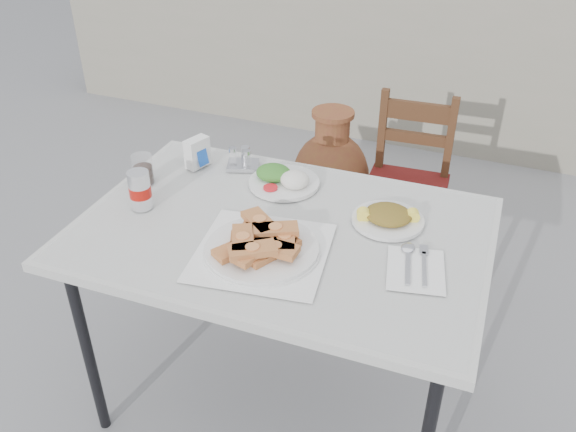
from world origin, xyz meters
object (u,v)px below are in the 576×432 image
at_px(salad_chopped_plate, 388,217).
at_px(chair, 407,184).
at_px(pide_plate, 262,242).
at_px(salad_rice_plate, 283,179).
at_px(soda_can, 140,190).
at_px(cola_glass, 143,171).
at_px(condiment_caddy, 242,160).
at_px(terracotta_urn, 330,179).
at_px(cafe_table, 282,241).
at_px(napkin_holder, 197,153).

height_order(salad_chopped_plate, chair, chair).
distance_m(pide_plate, salad_rice_plate, 0.43).
bearing_deg(salad_rice_plate, soda_can, -140.17).
distance_m(cola_glass, condiment_caddy, 0.38).
xyz_separation_m(condiment_caddy, terracotta_urn, (0.09, 0.86, -0.52)).
bearing_deg(pide_plate, salad_rice_plate, 103.50).
bearing_deg(pide_plate, cafe_table, 89.28).
xyz_separation_m(cola_glass, terracotta_urn, (0.38, 1.10, -0.53)).
relative_size(salad_rice_plate, soda_can, 1.92).
bearing_deg(terracotta_urn, salad_chopped_plate, -62.57).
xyz_separation_m(salad_chopped_plate, chair, (-0.11, 0.93, -0.39)).
distance_m(cafe_table, condiment_caddy, 0.46).
bearing_deg(cola_glass, chair, 51.44).
bearing_deg(pide_plate, chair, 80.15).
bearing_deg(soda_can, chair, 58.34).
bearing_deg(napkin_holder, cafe_table, -12.68).
distance_m(cafe_table, napkin_holder, 0.56).
relative_size(condiment_caddy, chair, 0.17).
distance_m(cafe_table, pide_plate, 0.18).
bearing_deg(cola_glass, condiment_caddy, 40.30).
bearing_deg(terracotta_urn, soda_can, -103.01).
bearing_deg(cafe_table, condiment_caddy, 132.32).
xyz_separation_m(soda_can, condiment_caddy, (0.20, 0.40, -0.04)).
distance_m(salad_rice_plate, condiment_caddy, 0.21).
height_order(condiment_caddy, terracotta_urn, condiment_caddy).
distance_m(soda_can, chair, 1.44).
bearing_deg(napkin_holder, salad_rice_plate, 16.51).
xyz_separation_m(salad_rice_plate, soda_can, (-0.40, -0.33, 0.05)).
distance_m(chair, terracotta_urn, 0.45).
height_order(cafe_table, condiment_caddy, condiment_caddy).
height_order(soda_can, cola_glass, soda_can).
relative_size(salad_rice_plate, napkin_holder, 2.27).
distance_m(salad_chopped_plate, napkin_holder, 0.80).
distance_m(soda_can, condiment_caddy, 0.45).
bearing_deg(cafe_table, chair, 78.90).
xyz_separation_m(salad_rice_plate, chair, (0.32, 0.83, -0.40)).
bearing_deg(chair, cola_glass, -131.88).
xyz_separation_m(pide_plate, soda_can, (-0.50, 0.09, 0.03)).
bearing_deg(salad_chopped_plate, pide_plate, -135.46).
relative_size(cola_glass, condiment_caddy, 0.76).
height_order(pide_plate, condiment_caddy, condiment_caddy).
xyz_separation_m(soda_can, napkin_holder, (0.03, 0.34, -0.01)).
relative_size(cola_glass, terracotta_urn, 0.15).
xyz_separation_m(cafe_table, terracotta_urn, (-0.21, 1.19, -0.43)).
bearing_deg(cola_glass, napkin_holder, 56.92).
distance_m(soda_can, napkin_holder, 0.34).
bearing_deg(terracotta_urn, cafe_table, -79.91).
bearing_deg(condiment_caddy, napkin_holder, -161.43).
relative_size(cafe_table, soda_can, 10.05).
relative_size(cafe_table, cola_glass, 12.49).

